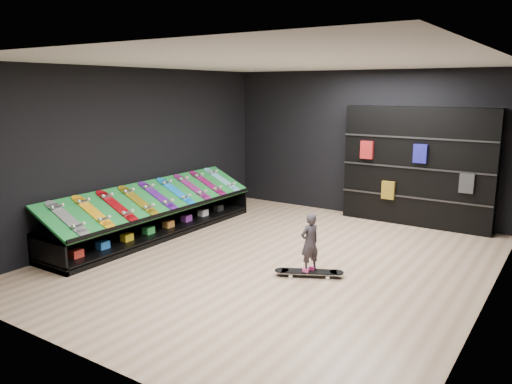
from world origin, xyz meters
The scene contains 20 objects.
floor centered at (0.00, 0.00, 0.00)m, with size 6.00×7.00×0.01m, color tan.
ceiling centered at (0.00, 0.00, 3.00)m, with size 6.00×7.00×0.01m, color white.
wall_back centered at (0.00, 3.50, 1.50)m, with size 6.00×0.02×3.00m, color black.
wall_front centered at (0.00, -3.50, 1.50)m, with size 6.00×0.02×3.00m, color black.
wall_left centered at (-3.00, 0.00, 1.50)m, with size 0.02×7.00×3.00m, color black.
wall_right centered at (3.00, 0.00, 1.50)m, with size 0.02×7.00×3.00m, color black.
display_rack centered at (-2.55, 0.00, 0.25)m, with size 0.90×4.50×0.50m, color black, non-canonical shape.
turf_ramp centered at (-2.50, 0.00, 0.71)m, with size 1.00×4.50×0.04m, color #106825.
back_shelving centered at (1.18, 3.32, 1.15)m, with size 2.86×0.33×2.29m, color black.
floor_skateboard centered at (0.75, -0.32, 0.04)m, with size 0.98×0.22×0.09m, color black, non-canonical shape.
child centered at (0.75, -0.32, 0.34)m, with size 0.19×0.13×0.50m, color black.
display_board_0 centered at (-2.49, -1.90, 0.74)m, with size 0.98×0.22×0.09m, color black, non-canonical shape.
display_board_1 centered at (-2.49, -1.42, 0.74)m, with size 0.98×0.22×0.09m, color orange, non-canonical shape.
display_board_2 centered at (-2.49, -0.95, 0.74)m, with size 0.98×0.22×0.09m, color red, non-canonical shape.
display_board_3 centered at (-2.49, -0.48, 0.74)m, with size 0.98×0.22×0.09m, color yellow, non-canonical shape.
display_board_4 centered at (-2.49, 0.00, 0.74)m, with size 0.98×0.22×0.09m, color purple, non-canonical shape.
display_board_5 centered at (-2.49, 0.48, 0.74)m, with size 0.98×0.22×0.09m, color blue, non-canonical shape.
display_board_6 centered at (-2.49, 0.95, 0.74)m, with size 0.98×0.22×0.09m, color #2626BF, non-canonical shape.
display_board_7 centered at (-2.49, 1.42, 0.74)m, with size 0.98×0.22×0.09m, color #E5198C, non-canonical shape.
display_board_8 centered at (-2.49, 1.90, 0.74)m, with size 0.98×0.22×0.09m, color #0CB2E5, non-canonical shape.
Camera 1 is at (3.82, -6.34, 2.64)m, focal length 35.00 mm.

